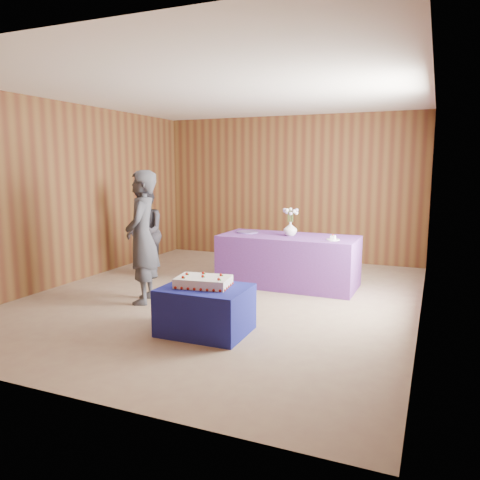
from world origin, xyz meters
The scene contains 13 objects.
ground centered at (0.00, 0.00, 0.00)m, with size 6.00×6.00×0.00m, color gray.
room_shell centered at (0.00, 0.00, 1.80)m, with size 5.04×6.04×2.72m.
cake_table centered at (0.40, -1.32, 0.25)m, with size 0.90×0.70×0.50m, color navy.
serving_table centered at (0.62, 0.95, 0.38)m, with size 2.00×0.90×0.75m, color #683592.
sheet_cake centered at (0.37, -1.30, 0.55)m, with size 0.63×0.47×0.13m.
vase centered at (0.64, 0.96, 0.85)m, with size 0.20×0.20×0.21m, color silver.
flower_spray centered at (0.64, 0.96, 1.10)m, with size 0.23×0.22×0.18m.
platter centered at (-0.06, 1.02, 0.76)m, with size 0.33×0.33×0.02m, color #684D9B.
plate centered at (1.31, 0.80, 0.76)m, with size 0.18×0.18×0.01m, color white.
cake_slice centered at (1.31, 0.80, 0.79)m, with size 0.07×0.06×0.08m.
knife centered at (1.30, 0.65, 0.75)m, with size 0.26×0.02×0.00m, color silver.
guest_left centered at (-0.86, -0.61, 0.86)m, with size 0.63×0.41×1.72m, color #393B44.
guest_right centered at (-1.62, 0.55, 0.73)m, with size 0.71×0.55×1.45m, color #31303A.
Camera 1 is at (2.61, -5.59, 1.76)m, focal length 35.00 mm.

